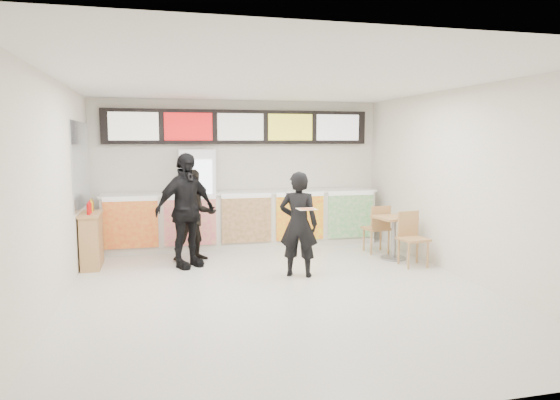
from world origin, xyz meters
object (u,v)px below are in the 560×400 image
object	(u,v)px
customer_main	(299,224)
cafe_table	(394,230)
customer_left	(194,215)
service_counter	(244,219)
drinks_fridge	(197,199)
customer_mid	(185,211)
condiment_ledge	(92,239)

from	to	relation	value
customer_main	cafe_table	xyz separation A→B (m)	(2.02, 0.71, -0.30)
customer_main	customer_left	size ratio (longest dim) A/B	1.02
service_counter	customer_left	size ratio (longest dim) A/B	3.35
drinks_fridge	customer_left	bearing A→B (deg)	-97.50
customer_mid	customer_left	bearing A→B (deg)	37.62
service_counter	customer_mid	world-z (taller)	customer_mid
customer_left	cafe_table	size ratio (longest dim) A/B	1.00
customer_mid	cafe_table	xyz separation A→B (m)	(3.74, -0.31, -0.44)
customer_mid	condiment_ledge	xyz separation A→B (m)	(-1.58, 0.39, -0.50)
customer_left	customer_mid	size ratio (longest dim) A/B	0.84
service_counter	cafe_table	xyz separation A→B (m)	(2.50, -1.74, -0.02)
customer_mid	cafe_table	distance (m)	3.78
drinks_fridge	condiment_ledge	bearing A→B (deg)	-150.63
customer_main	customer_mid	xyz separation A→B (m)	(-1.72, 1.01, 0.14)
customer_left	condiment_ledge	xyz separation A→B (m)	(-1.76, -0.08, -0.35)
service_counter	customer_mid	bearing A→B (deg)	-130.97
customer_mid	condiment_ledge	world-z (taller)	customer_mid
customer_main	customer_left	world-z (taller)	customer_main
customer_mid	cafe_table	size ratio (longest dim) A/B	1.19
customer_main	customer_left	xyz separation A→B (m)	(-1.54, 1.48, -0.02)
drinks_fridge	customer_main	size ratio (longest dim) A/B	1.18
service_counter	customer_main	xyz separation A→B (m)	(0.48, -2.44, 0.27)
drinks_fridge	customer_main	xyz separation A→B (m)	(1.41, -2.46, -0.16)
drinks_fridge	customer_mid	bearing A→B (deg)	-101.98
customer_left	service_counter	bearing A→B (deg)	34.88
drinks_fridge	customer_mid	size ratio (longest dim) A/B	1.02
customer_mid	service_counter	bearing A→B (deg)	17.60
customer_left	customer_mid	bearing A→B (deg)	-118.30
customer_mid	condiment_ledge	distance (m)	1.70
service_counter	condiment_ledge	size ratio (longest dim) A/B	4.95
drinks_fridge	customer_main	world-z (taller)	drinks_fridge
customer_main	condiment_ledge	xyz separation A→B (m)	(-3.30, 1.40, -0.36)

